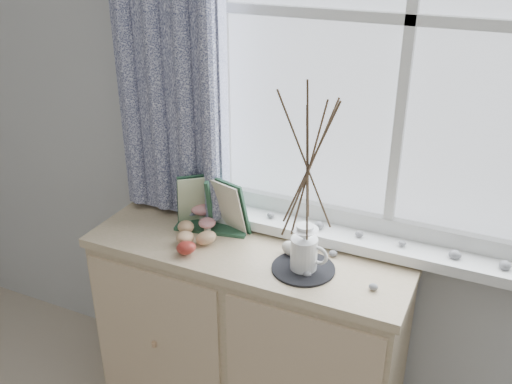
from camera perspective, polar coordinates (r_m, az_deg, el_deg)
sideboard at (r=2.34m, az=-0.67°, el=-14.38°), size 1.20×0.45×0.85m
botanical_book at (r=2.13m, az=-4.87°, el=-1.39°), size 0.34×0.19×0.22m
toadstool_cluster at (r=2.21m, az=-5.27°, el=-2.02°), size 0.14×0.15×0.09m
wooden_eggs at (r=2.10m, az=-6.54°, el=-4.52°), size 0.17×0.18×0.08m
songbird_figurine at (r=2.02m, az=3.62°, el=-5.62°), size 0.13×0.09×0.06m
crocheted_doily at (r=1.96m, az=4.74°, el=-7.63°), size 0.22×0.22×0.01m
twig_pitcher at (r=1.78m, az=5.20°, el=3.04°), size 0.27×0.27×0.69m
sideboard_pebbles at (r=1.99m, az=7.28°, el=-7.05°), size 0.33×0.23×0.02m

